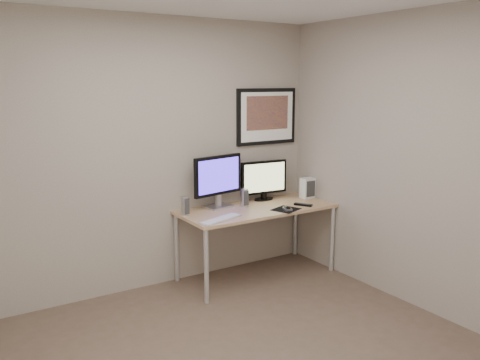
{
  "coord_description": "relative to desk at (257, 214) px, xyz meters",
  "views": [
    {
      "loc": [
        -1.84,
        -2.79,
        1.99
      ],
      "look_at": [
        0.64,
        1.1,
        1.09
      ],
      "focal_mm": 38.0,
      "sensor_mm": 36.0,
      "label": 1
    }
  ],
  "objects": [
    {
      "name": "monitor_tv",
      "position": [
        0.25,
        0.23,
        0.29
      ],
      "size": [
        0.55,
        0.14,
        0.43
      ],
      "rotation": [
        0.0,
        0.0,
        -0.08
      ],
      "color": "black",
      "rests_on": "desk"
    },
    {
      "name": "remote",
      "position": [
        0.45,
        -0.2,
        0.08
      ],
      "size": [
        0.14,
        0.19,
        0.02
      ],
      "primitive_type": "cube",
      "rotation": [
        0.0,
        0.0,
        0.51
      ],
      "color": "black",
      "rests_on": "desk"
    },
    {
      "name": "mousepad",
      "position": [
        0.2,
        -0.23,
        0.07
      ],
      "size": [
        0.31,
        0.3,
        0.0
      ],
      "primitive_type": "cube",
      "rotation": [
        0.0,
        0.0,
        0.36
      ],
      "color": "black",
      "rests_on": "desk"
    },
    {
      "name": "speaker_left",
      "position": [
        -0.75,
        0.12,
        0.16
      ],
      "size": [
        0.09,
        0.09,
        0.18
      ],
      "primitive_type": "cylinder",
      "rotation": [
        0.0,
        0.0,
        0.19
      ],
      "color": "#B8B8BD",
      "rests_on": "desk"
    },
    {
      "name": "mouse",
      "position": [
        0.19,
        -0.26,
        0.09
      ],
      "size": [
        0.1,
        0.13,
        0.04
      ],
      "primitive_type": "ellipsoid",
      "rotation": [
        0.0,
        0.0,
        -0.36
      ],
      "color": "black",
      "rests_on": "mousepad"
    },
    {
      "name": "monitor_large",
      "position": [
        -0.33,
        0.2,
        0.36
      ],
      "size": [
        0.58,
        0.24,
        0.53
      ],
      "rotation": [
        0.0,
        0.0,
        0.19
      ],
      "color": "#B8B8BD",
      "rests_on": "desk"
    },
    {
      "name": "framed_art",
      "position": [
        0.35,
        0.33,
        0.96
      ],
      "size": [
        0.75,
        0.04,
        0.6
      ],
      "color": "black",
      "rests_on": "room"
    },
    {
      "name": "speaker_right",
      "position": [
        -0.08,
        0.11,
        0.16
      ],
      "size": [
        0.08,
        0.08,
        0.18
      ],
      "primitive_type": "cylinder",
      "rotation": [
        0.0,
        0.0,
        -0.09
      ],
      "color": "#B8B8BD",
      "rests_on": "desk"
    },
    {
      "name": "keyboard",
      "position": [
        -0.55,
        -0.22,
        0.07
      ],
      "size": [
        0.49,
        0.27,
        0.02
      ],
      "primitive_type": "cube",
      "rotation": [
        0.0,
        0.0,
        0.32
      ],
      "color": "silver",
      "rests_on": "desk"
    },
    {
      "name": "room",
      "position": [
        -1.0,
        -0.9,
        0.98
      ],
      "size": [
        3.6,
        3.6,
        3.6
      ],
      "color": "white",
      "rests_on": "ground"
    },
    {
      "name": "desk",
      "position": [
        0.0,
        0.0,
        0.0
      ],
      "size": [
        1.6,
        0.7,
        0.73
      ],
      "color": "#946D47",
      "rests_on": "floor"
    },
    {
      "name": "fan_unit",
      "position": [
        0.72,
        0.06,
        0.18
      ],
      "size": [
        0.15,
        0.11,
        0.22
      ],
      "primitive_type": "cube",
      "rotation": [
        0.0,
        0.0,
        0.0
      ],
      "color": "silver",
      "rests_on": "desk"
    }
  ]
}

